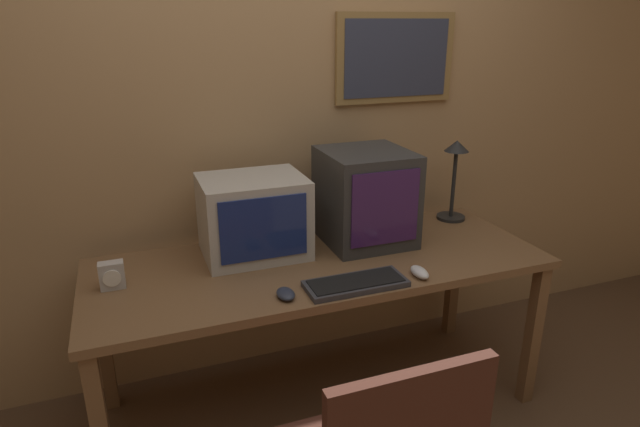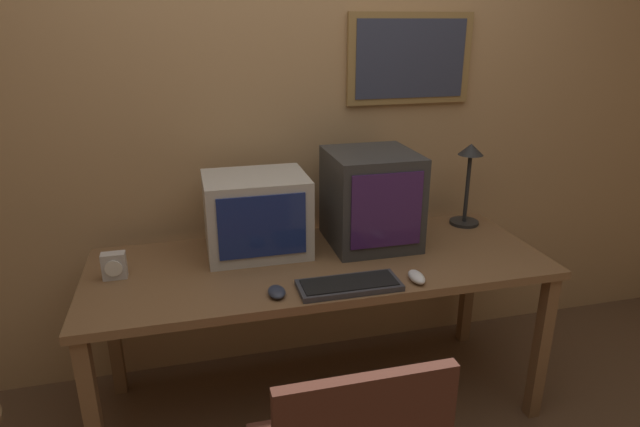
# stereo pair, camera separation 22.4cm
# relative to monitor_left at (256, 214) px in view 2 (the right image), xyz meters

# --- Properties ---
(wall_back) EXTENTS (8.00, 0.08, 2.60)m
(wall_back) POSITION_rel_monitor_left_xyz_m (0.25, 0.33, 0.38)
(wall_back) COLOR tan
(wall_back) RESTS_ON ground_plane
(desk) EXTENTS (1.96, 0.74, 0.75)m
(desk) POSITION_rel_monitor_left_xyz_m (0.25, -0.17, -0.25)
(desk) COLOR brown
(desk) RESTS_ON ground_plane
(monitor_left) EXTENTS (0.44, 0.36, 0.35)m
(monitor_left) POSITION_rel_monitor_left_xyz_m (0.00, 0.00, 0.00)
(monitor_left) COLOR #B7B2A8
(monitor_left) RESTS_ON desk
(monitor_right) EXTENTS (0.38, 0.41, 0.43)m
(monitor_right) POSITION_rel_monitor_left_xyz_m (0.52, -0.03, 0.04)
(monitor_right) COLOR #333333
(monitor_right) RESTS_ON desk
(keyboard_main) EXTENTS (0.40, 0.16, 0.03)m
(keyboard_main) POSITION_rel_monitor_left_xyz_m (0.29, -0.45, -0.16)
(keyboard_main) COLOR #333338
(keyboard_main) RESTS_ON desk
(mouse_near_keyboard) EXTENTS (0.06, 0.11, 0.04)m
(mouse_near_keyboard) POSITION_rel_monitor_left_xyz_m (0.57, -0.46, -0.16)
(mouse_near_keyboard) COLOR silver
(mouse_near_keyboard) RESTS_ON desk
(mouse_far_corner) EXTENTS (0.07, 0.10, 0.03)m
(mouse_far_corner) POSITION_rel_monitor_left_xyz_m (0.01, -0.44, -0.16)
(mouse_far_corner) COLOR #282D3D
(mouse_far_corner) RESTS_ON desk
(desk_clock) EXTENTS (0.09, 0.06, 0.11)m
(desk_clock) POSITION_rel_monitor_left_xyz_m (-0.60, -0.13, -0.12)
(desk_clock) COLOR #B7B2AD
(desk_clock) RESTS_ON desk
(desk_lamp) EXTENTS (0.15, 0.15, 0.42)m
(desk_lamp) POSITION_rel_monitor_left_xyz_m (1.07, 0.07, 0.09)
(desk_lamp) COLOR black
(desk_lamp) RESTS_ON desk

